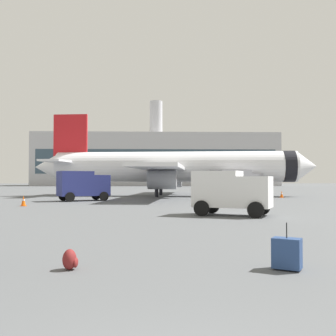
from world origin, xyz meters
name	(u,v)px	position (x,y,z in m)	size (l,w,h in m)	color
airplane_at_gate	(173,167)	(2.25, 46.20, 3.66)	(35.76, 32.35, 10.50)	white
service_truck	(83,184)	(-7.08, 35.66, 1.61)	(5.27, 4.23, 2.90)	navy
fuel_truck	(236,182)	(9.50, 42.51, 1.77)	(6.43, 4.90, 3.20)	gray
cargo_van	(231,191)	(4.40, 19.68, 1.45)	(4.83, 3.79, 2.60)	white
safety_cone_near	(23,201)	(-10.39, 28.21, 0.41)	(0.44, 0.44, 0.84)	#F2590C
safety_cone_mid	(282,194)	(14.57, 41.51, 0.39)	(0.44, 0.44, 0.79)	#F2590C
safety_cone_far	(238,193)	(10.49, 45.94, 0.39)	(0.44, 0.44, 0.80)	#F2590C
safety_cone_outer	(200,192)	(6.07, 49.60, 0.39)	(0.44, 0.44, 0.80)	#F2590C
rolling_suitcase	(287,253)	(3.00, 6.00, 0.39)	(0.75, 0.67, 1.10)	navy
traveller_backpack	(70,260)	(-2.06, 6.20, 0.23)	(0.36, 0.40, 0.48)	maroon
terminal_building	(156,160)	(0.71, 132.53, 8.71)	(79.99, 23.65, 29.21)	#B2B2B7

